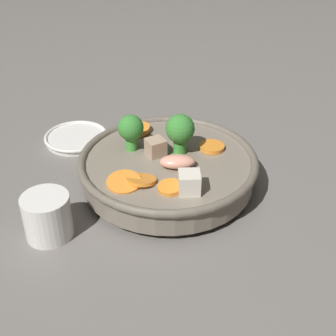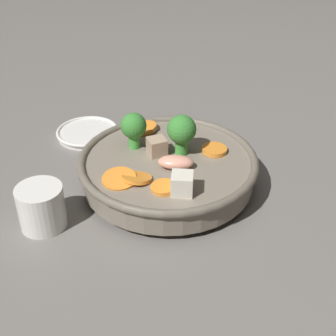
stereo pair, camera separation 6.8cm
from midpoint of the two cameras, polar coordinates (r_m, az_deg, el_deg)
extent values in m
plane|color=slate|center=(0.70, 2.79, -2.25)|extent=(3.00, 3.00, 0.00)
cylinder|color=slate|center=(0.70, 2.80, -1.92)|extent=(0.14, 0.14, 0.01)
cylinder|color=slate|center=(0.68, 2.85, -0.35)|extent=(0.25, 0.25, 0.04)
torus|color=#685F52|center=(0.67, 2.89, 0.92)|extent=(0.26, 0.26, 0.01)
cylinder|color=brown|center=(0.68, 2.87, 0.22)|extent=(0.24, 0.24, 0.02)
cylinder|color=orange|center=(0.61, 2.62, -2.49)|extent=(0.05, 0.05, 0.01)
cylinder|color=orange|center=(0.75, -0.39, 4.75)|extent=(0.05, 0.05, 0.02)
cylinder|color=orange|center=(0.63, -0.73, -1.33)|extent=(0.04, 0.04, 0.01)
cylinder|color=orange|center=(0.70, 8.47, 2.13)|extent=(0.05, 0.05, 0.01)
cylinder|color=orange|center=(0.63, -2.88, -1.49)|extent=(0.05, 0.05, 0.01)
cylinder|color=green|center=(0.68, 4.50, 2.61)|extent=(0.02, 0.02, 0.03)
sphere|color=#388433|center=(0.67, 4.61, 4.63)|extent=(0.04, 0.04, 0.04)
cylinder|color=green|center=(0.70, -1.36, 3.31)|extent=(0.02, 0.02, 0.02)
sphere|color=#388433|center=(0.69, -1.38, 5.11)|extent=(0.04, 0.04, 0.04)
cube|color=tan|center=(0.68, 1.51, 2.55)|extent=(0.04, 0.04, 0.03)
cube|color=silver|center=(0.60, 4.98, -2.03)|extent=(0.03, 0.03, 0.03)
ellipsoid|color=#EA9E84|center=(0.65, 3.95, 0.62)|extent=(0.04, 0.05, 0.02)
cylinder|color=white|center=(0.83, -7.47, 4.11)|extent=(0.10, 0.10, 0.01)
torus|color=white|center=(0.83, -7.49, 4.41)|extent=(0.11, 0.11, 0.01)
cylinder|color=white|center=(0.62, -12.19, -4.79)|extent=(0.06, 0.06, 0.06)
cylinder|color=brown|center=(0.61, -12.38, -3.48)|extent=(0.05, 0.05, 0.00)
camera|label=1|loc=(0.03, -87.14, 1.88)|focal=50.00mm
camera|label=2|loc=(0.03, 92.86, -1.88)|focal=50.00mm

